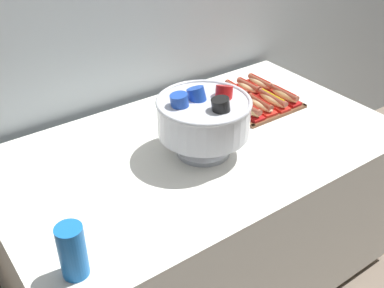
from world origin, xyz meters
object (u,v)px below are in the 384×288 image
object	(u,v)px
hot_dog_4	(224,96)
buffet_table	(199,212)
hot_dog_3	(284,96)
hot_dog_7	(260,83)
cup_stack	(72,251)
hot_dog_1	(260,105)
hot_dog_0	(248,109)
hot_dog_5	(237,91)
punch_bowl	(204,116)
hot_dog_6	(249,87)
hot_dog_2	(273,100)
serving_tray	(254,101)

from	to	relation	value
hot_dog_4	buffet_table	bearing A→B (deg)	-143.91
hot_dog_3	hot_dog_7	world-z (taller)	hot_dog_3
hot_dog_4	hot_dog_7	distance (m)	0.23
hot_dog_3	cup_stack	xyz separation A→B (m)	(-1.21, -0.39, 0.05)
hot_dog_1	hot_dog_3	world-z (taller)	hot_dog_3
cup_stack	hot_dog_4	bearing A→B (deg)	29.55
hot_dog_0	cup_stack	xyz separation A→B (m)	(-0.99, -0.40, 0.05)
hot_dog_5	hot_dog_7	bearing A→B (deg)	-0.41
punch_bowl	hot_dog_4	bearing A→B (deg)	40.30
hot_dog_5	hot_dog_6	distance (m)	0.08
hot_dog_0	hot_dog_7	world-z (taller)	hot_dog_0
hot_dog_1	hot_dog_0	bearing A→B (deg)	179.59
hot_dog_2	hot_dog_7	bearing A→B (deg)	65.14
hot_dog_0	hot_dog_2	world-z (taller)	hot_dog_0
hot_dog_1	hot_dog_5	xyz separation A→B (m)	(0.00, 0.16, 0.00)
hot_dog_7	punch_bowl	distance (m)	0.63
serving_tray	hot_dog_0	world-z (taller)	hot_dog_0
hot_dog_7	punch_bowl	bearing A→B (deg)	-153.38
serving_tray	cup_stack	world-z (taller)	cup_stack
punch_bowl	hot_dog_1	bearing A→B (deg)	15.79
buffet_table	hot_dog_0	xyz separation A→B (m)	(0.31, 0.06, 0.39)
hot_dog_2	hot_dog_7	xyz separation A→B (m)	(0.08, 0.16, -0.00)
hot_dog_6	hot_dog_7	world-z (taller)	hot_dog_6
hot_dog_3	hot_dog_4	world-z (taller)	hot_dog_3
hot_dog_2	hot_dog_4	world-z (taller)	same
hot_dog_1	hot_dog_4	world-z (taller)	same
hot_dog_4	hot_dog_6	bearing A→B (deg)	-0.41
hot_dog_2	hot_dog_5	bearing A→B (deg)	114.03
hot_dog_4	cup_stack	xyz separation A→B (m)	(-0.99, -0.56, 0.05)
hot_dog_7	hot_dog_2	bearing A→B (deg)	-114.86
hot_dog_7	punch_bowl	size ratio (longest dim) A/B	0.48
hot_dog_0	punch_bowl	distance (m)	0.37
buffet_table	hot_dog_5	size ratio (longest dim) A/B	9.54
buffet_table	cup_stack	distance (m)	0.87
serving_tray	hot_dog_0	bearing A→B (deg)	-144.16
serving_tray	hot_dog_5	xyz separation A→B (m)	(-0.04, 0.08, 0.03)
buffet_table	cup_stack	xyz separation A→B (m)	(-0.68, -0.33, 0.44)
hot_dog_1	hot_dog_3	bearing A→B (deg)	-0.41
buffet_table	serving_tray	bearing A→B (deg)	18.73
hot_dog_2	hot_dog_6	bearing A→B (deg)	89.59
hot_dog_3	hot_dog_0	bearing A→B (deg)	179.59
hot_dog_6	hot_dog_5	bearing A→B (deg)	179.59
serving_tray	hot_dog_4	size ratio (longest dim) A/B	2.03
serving_tray	punch_bowl	world-z (taller)	punch_bowl
hot_dog_6	punch_bowl	distance (m)	0.57
buffet_table	hot_dog_3	distance (m)	0.67
hot_dog_2	hot_dog_5	world-z (taller)	hot_dog_5
serving_tray	hot_dog_5	bearing A→B (deg)	114.03
hot_dog_6	hot_dog_7	bearing A→B (deg)	-0.41
punch_bowl	cup_stack	size ratio (longest dim) A/B	2.10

